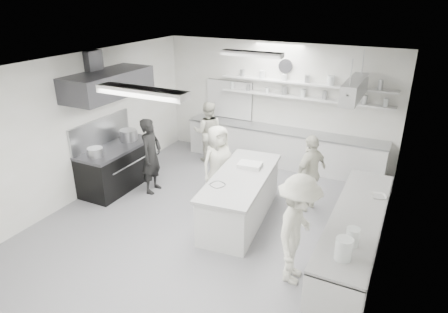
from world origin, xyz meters
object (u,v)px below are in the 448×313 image
at_px(right_counter, 354,243).
at_px(prep_island, 241,198).
at_px(cook_stove, 151,156).
at_px(stove, 118,168).
at_px(cook_back, 208,132).
at_px(back_counter, 281,147).

relative_size(right_counter, prep_island, 1.38).
relative_size(prep_island, cook_stove, 1.43).
distance_m(prep_island, cook_stove, 2.25).
bearing_deg(right_counter, prep_island, 165.53).
bearing_deg(stove, right_counter, -6.52).
height_order(prep_island, cook_stove, cook_stove).
bearing_deg(right_counter, stove, 173.48).
bearing_deg(cook_stove, stove, 94.40).
bearing_deg(cook_back, cook_stove, 58.14).
height_order(right_counter, prep_island, right_counter).
xyz_separation_m(prep_island, cook_stove, (-2.21, 0.19, 0.39)).
distance_m(stove, right_counter, 5.28).
bearing_deg(prep_island, cook_stove, 168.72).
bearing_deg(cook_back, right_counter, 121.34).
bearing_deg(right_counter, cook_stove, 170.18).
bearing_deg(stove, cook_stove, 11.06).
xyz_separation_m(back_counter, cook_stove, (-2.06, -2.64, 0.37)).
distance_m(back_counter, right_counter, 4.13).
xyz_separation_m(stove, back_counter, (2.90, 2.80, 0.01)).
bearing_deg(cook_stove, right_counter, -106.49).
height_order(stove, right_counter, right_counter).
relative_size(back_counter, cook_back, 3.20).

